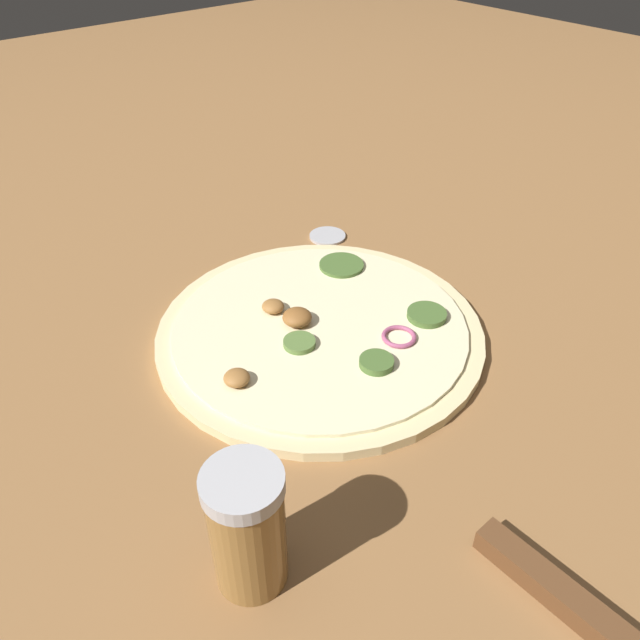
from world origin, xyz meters
The scene contains 5 objects.
ground_plane centered at (0.00, 0.00, 0.00)m, with size 3.00×3.00×0.00m, color olive.
pizza centered at (0.00, 0.00, 0.01)m, with size 0.34×0.34×0.03m.
knife centered at (-0.36, 0.06, 0.01)m, with size 0.31×0.04×0.02m.
spice_jar centered at (-0.17, 0.21, 0.05)m, with size 0.05×0.05×0.11m.
loose_cap centered at (0.15, -0.14, 0.00)m, with size 0.05×0.05×0.01m.
Camera 1 is at (-0.39, 0.33, 0.41)m, focal length 35.00 mm.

